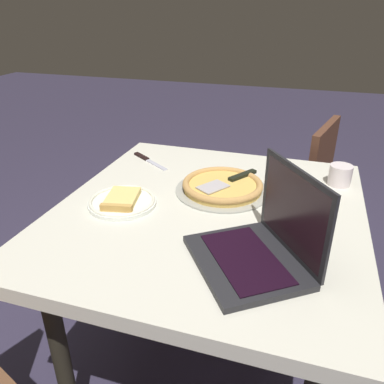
% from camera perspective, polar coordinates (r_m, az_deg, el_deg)
% --- Properties ---
extents(ground_plane, '(12.00, 12.00, 0.00)m').
position_cam_1_polar(ground_plane, '(1.78, 2.05, -24.12)').
color(ground_plane, '#312C41').
extents(dining_table, '(1.08, 1.01, 0.75)m').
position_cam_1_polar(dining_table, '(1.33, 2.52, -5.38)').
color(dining_table, beige).
rests_on(dining_table, ground_plane).
extents(laptop, '(0.40, 0.39, 0.26)m').
position_cam_1_polar(laptop, '(1.02, 10.29, -7.72)').
color(laptop, black).
rests_on(laptop, dining_table).
extents(pizza_plate, '(0.23, 0.23, 0.04)m').
position_cam_1_polar(pizza_plate, '(1.32, -10.39, -1.37)').
color(pizza_plate, white).
rests_on(pizza_plate, dining_table).
extents(pizza_tray, '(0.34, 0.34, 0.04)m').
position_cam_1_polar(pizza_tray, '(1.39, 4.59, 0.89)').
color(pizza_tray, '#9FA097').
rests_on(pizza_tray, dining_table).
extents(table_knife, '(0.15, 0.21, 0.01)m').
position_cam_1_polar(table_knife, '(1.69, -6.75, 4.85)').
color(table_knife, silver).
rests_on(table_knife, dining_table).
extents(drink_cup, '(0.08, 0.08, 0.08)m').
position_cam_1_polar(drink_cup, '(1.54, 21.26, 2.39)').
color(drink_cup, silver).
rests_on(drink_cup, dining_table).
extents(chair_near, '(0.54, 0.54, 0.83)m').
position_cam_1_polar(chair_near, '(2.16, 14.96, 1.35)').
color(chair_near, '#523121').
rests_on(chair_near, ground_plane).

